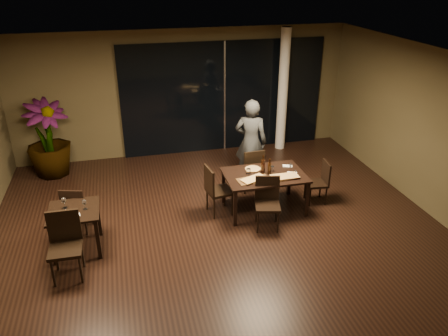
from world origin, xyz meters
TOP-DOWN VIEW (x-y plane):
  - ground at (0.00, 0.00)m, footprint 8.00×8.00m
  - wall_back at (0.00, 4.05)m, footprint 8.00×0.10m
  - wall_right at (4.05, 0.00)m, footprint 0.10×8.00m
  - ceiling at (0.00, 0.00)m, footprint 8.00×8.00m
  - window_panel at (1.00, 3.96)m, footprint 5.00×0.06m
  - column at (2.40, 3.65)m, footprint 0.24×0.24m
  - main_table at (1.00, 0.80)m, footprint 1.50×1.00m
  - side_table at (-2.40, 0.30)m, footprint 0.80×0.80m
  - chair_main_far at (1.00, 1.57)m, footprint 0.46×0.46m
  - chair_main_near at (0.87, 0.25)m, footprint 0.53×0.53m
  - chair_main_left at (0.06, 0.87)m, footprint 0.51×0.51m
  - chair_main_right at (2.17, 0.83)m, footprint 0.43×0.43m
  - chair_side_far at (-2.43, 0.84)m, footprint 0.51×0.51m
  - chair_side_near at (-2.50, -0.31)m, footprint 0.49×0.49m
  - diner at (1.09, 2.00)m, footprint 0.74×0.64m
  - potted_plant at (-3.10, 3.40)m, footprint 1.28×1.28m
  - pizza_board_left at (0.72, 0.61)m, footprint 0.63×0.37m
  - pizza_board_right at (1.31, 0.57)m, footprint 0.54×0.32m
  - oblong_pizza_left at (0.72, 0.61)m, footprint 0.50×0.36m
  - oblong_pizza_right at (1.31, 0.57)m, footprint 0.49×0.24m
  - round_pizza at (0.85, 1.06)m, footprint 0.29×0.29m
  - bottle_a at (0.97, 0.82)m, footprint 0.06×0.06m
  - bottle_b at (1.08, 0.80)m, footprint 0.07×0.07m
  - bottle_c at (0.99, 0.88)m, footprint 0.08×0.08m
  - tumbler_left at (0.71, 0.91)m, footprint 0.08×0.08m
  - tumbler_right at (1.18, 0.91)m, footprint 0.08×0.08m
  - napkin_near at (1.51, 0.71)m, footprint 0.20×0.16m
  - napkin_far at (1.54, 1.02)m, footprint 0.20×0.16m
  - wine_glass_a at (-2.53, 0.40)m, footprint 0.08×0.08m
  - wine_glass_b at (-2.22, 0.28)m, footprint 0.07×0.07m
  - side_napkin at (-2.38, 0.11)m, footprint 0.20×0.14m

SIDE VIEW (x-z plane):
  - ground at x=0.00m, z-range 0.00..0.00m
  - chair_main_right at x=2.17m, z-range 0.05..0.90m
  - chair_side_far at x=-2.43m, z-range 0.05..0.94m
  - chair_main_near at x=0.87m, z-range 0.05..0.99m
  - chair_main_far at x=1.00m, z-range 0.06..1.00m
  - chair_main_left at x=0.06m, z-range 0.06..1.02m
  - chair_side_near at x=-2.50m, z-range 0.06..1.09m
  - side_table at x=-2.40m, z-range 0.25..1.00m
  - main_table at x=1.00m, z-range 0.30..1.05m
  - pizza_board_left at x=0.72m, z-range 0.75..0.76m
  - pizza_board_right at x=1.31m, z-range 0.75..0.76m
  - round_pizza at x=0.85m, z-range 0.75..0.76m
  - napkin_near at x=1.51m, z-range 0.75..0.76m
  - napkin_far at x=1.54m, z-range 0.75..0.76m
  - side_napkin at x=-2.38m, z-range 0.75..0.76m
  - oblong_pizza_left at x=0.72m, z-range 0.77..0.78m
  - oblong_pizza_right at x=1.31m, z-range 0.77..0.78m
  - tumbler_right at x=1.18m, z-range 0.75..0.84m
  - tumbler_left at x=0.71m, z-range 0.75..0.85m
  - wine_glass_b at x=-2.22m, z-range 0.75..0.91m
  - wine_glass_a at x=-2.53m, z-range 0.75..0.93m
  - potted_plant at x=-3.10m, z-range 0.00..1.71m
  - bottle_a at x=0.97m, z-range 0.75..1.02m
  - bottle_b at x=1.08m, z-range 0.75..1.05m
  - diner at x=1.09m, z-range 0.00..1.84m
  - bottle_c at x=0.99m, z-range 0.75..1.10m
  - window_panel at x=1.00m, z-range 0.00..2.70m
  - wall_back at x=0.00m, z-range 0.00..3.00m
  - wall_right at x=4.05m, z-range 0.00..3.00m
  - column at x=2.40m, z-range 0.00..3.00m
  - ceiling at x=0.00m, z-range 3.00..3.04m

